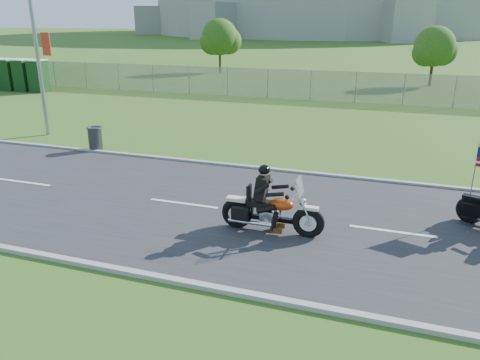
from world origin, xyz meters
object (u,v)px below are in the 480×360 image
(streetlight, at_px, (35,10))
(porta_toilet_c, at_px, (9,75))
(porta_toilet_b, at_px, (23,76))
(motorcycle_lead, at_px, (270,212))
(trash_can, at_px, (95,139))
(porta_toilet_a, at_px, (38,77))

(streetlight, distance_m, porta_toilet_c, 17.34)
(porta_toilet_b, xyz_separation_m, porta_toilet_c, (-1.40, 0.00, 0.00))
(streetlight, relative_size, motorcycle_lead, 3.64)
(streetlight, distance_m, porta_toilet_b, 16.33)
(motorcycle_lead, bearing_deg, streetlight, 149.97)
(motorcycle_lead, bearing_deg, porta_toilet_b, 142.67)
(streetlight, xyz_separation_m, trash_can, (3.88, -1.92, -5.14))
(porta_toilet_b, height_order, trash_can, porta_toilet_b)
(motorcycle_lead, bearing_deg, porta_toilet_c, 144.19)
(motorcycle_lead, bearing_deg, porta_toilet_a, 141.03)
(porta_toilet_a, xyz_separation_m, trash_can, (13.90, -12.70, -0.65))
(motorcycle_lead, relative_size, trash_can, 2.77)
(motorcycle_lead, height_order, trash_can, motorcycle_lead)
(motorcycle_lead, xyz_separation_m, trash_can, (-9.05, 5.30, -0.09))
(porta_toilet_b, bearing_deg, streetlight, -43.35)
(porta_toilet_b, relative_size, motorcycle_lead, 0.84)
(porta_toilet_b, relative_size, porta_toilet_c, 1.00)
(streetlight, relative_size, porta_toilet_c, 4.35)
(porta_toilet_c, bearing_deg, trash_can, -37.25)
(porta_toilet_a, relative_size, motorcycle_lead, 0.84)
(streetlight, distance_m, motorcycle_lead, 15.65)
(streetlight, distance_m, porta_toilet_a, 15.39)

